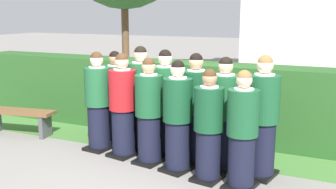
{
  "coord_description": "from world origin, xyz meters",
  "views": [
    {
      "loc": [
        2.44,
        -5.13,
        2.27
      ],
      "look_at": [
        0.0,
        0.25,
        1.05
      ],
      "focal_mm": 42.96,
      "sensor_mm": 36.0,
      "label": 1
    }
  ],
  "objects_px": {
    "student_in_red_blazer": "(123,108)",
    "student_rear_row_1": "(141,100)",
    "student_rear_row_2": "(165,105)",
    "student_rear_row_4": "(224,116)",
    "student_front_row_4": "(209,128)",
    "student_rear_row_3": "(195,111)",
    "student_front_row_2": "(149,114)",
    "student_rear_row_0": "(116,99)",
    "wooden_bench": "(19,117)",
    "student_front_row_5": "(242,133)",
    "student_rear_row_5": "(263,120)",
    "student_front_row_3": "(178,119)",
    "student_front_row_0": "(98,104)"
  },
  "relations": [
    {
      "from": "student_rear_row_4",
      "to": "student_front_row_2",
      "type": "bearing_deg",
      "value": -165.84
    },
    {
      "from": "student_front_row_4",
      "to": "student_rear_row_3",
      "type": "relative_size",
      "value": 0.92
    },
    {
      "from": "student_front_row_0",
      "to": "student_rear_row_1",
      "type": "height_order",
      "value": "student_rear_row_1"
    },
    {
      "from": "student_rear_row_4",
      "to": "wooden_bench",
      "type": "bearing_deg",
      "value": -179.61
    },
    {
      "from": "student_rear_row_2",
      "to": "student_rear_row_5",
      "type": "height_order",
      "value": "student_rear_row_5"
    },
    {
      "from": "student_front_row_3",
      "to": "student_rear_row_3",
      "type": "bearing_deg",
      "value": 77.12
    },
    {
      "from": "student_rear_row_4",
      "to": "student_rear_row_5",
      "type": "bearing_deg",
      "value": -9.87
    },
    {
      "from": "student_front_row_2",
      "to": "student_rear_row_3",
      "type": "bearing_deg",
      "value": 28.87
    },
    {
      "from": "student_front_row_2",
      "to": "student_front_row_5",
      "type": "height_order",
      "value": "student_front_row_2"
    },
    {
      "from": "student_front_row_3",
      "to": "wooden_bench",
      "type": "relative_size",
      "value": 1.12
    },
    {
      "from": "student_front_row_3",
      "to": "student_front_row_5",
      "type": "height_order",
      "value": "student_front_row_3"
    },
    {
      "from": "student_rear_row_4",
      "to": "student_rear_row_5",
      "type": "distance_m",
      "value": 0.58
    },
    {
      "from": "student_in_red_blazer",
      "to": "student_rear_row_4",
      "type": "relative_size",
      "value": 1.0
    },
    {
      "from": "student_front_row_0",
      "to": "student_front_row_5",
      "type": "distance_m",
      "value": 2.6
    },
    {
      "from": "student_in_red_blazer",
      "to": "student_rear_row_5",
      "type": "relative_size",
      "value": 0.96
    },
    {
      "from": "student_front_row_0",
      "to": "student_rear_row_5",
      "type": "xyz_separation_m",
      "value": [
        2.71,
        -0.03,
        0.03
      ]
    },
    {
      "from": "student_rear_row_1",
      "to": "student_rear_row_4",
      "type": "bearing_deg",
      "value": -9.98
    },
    {
      "from": "student_rear_row_4",
      "to": "student_rear_row_5",
      "type": "height_order",
      "value": "student_rear_row_5"
    },
    {
      "from": "student_rear_row_5",
      "to": "student_front_row_3",
      "type": "bearing_deg",
      "value": -166.08
    },
    {
      "from": "student_front_row_0",
      "to": "student_rear_row_4",
      "type": "xyz_separation_m",
      "value": [
        2.14,
        0.07,
        0.0
      ]
    },
    {
      "from": "student_front_row_0",
      "to": "student_in_red_blazer",
      "type": "bearing_deg",
      "value": -10.36
    },
    {
      "from": "student_front_row_4",
      "to": "student_front_row_5",
      "type": "relative_size",
      "value": 0.99
    },
    {
      "from": "student_rear_row_2",
      "to": "wooden_bench",
      "type": "bearing_deg",
      "value": -176.22
    },
    {
      "from": "student_rear_row_0",
      "to": "student_rear_row_3",
      "type": "bearing_deg",
      "value": -11.57
    },
    {
      "from": "student_front_row_2",
      "to": "student_front_row_3",
      "type": "bearing_deg",
      "value": -12.03
    },
    {
      "from": "student_rear_row_1",
      "to": "student_rear_row_5",
      "type": "relative_size",
      "value": 1.01
    },
    {
      "from": "student_front_row_4",
      "to": "student_rear_row_3",
      "type": "distance_m",
      "value": 0.72
    },
    {
      "from": "student_front_row_3",
      "to": "student_rear_row_4",
      "type": "xyz_separation_m",
      "value": [
        0.57,
        0.38,
        0.02
      ]
    },
    {
      "from": "student_rear_row_3",
      "to": "student_rear_row_2",
      "type": "bearing_deg",
      "value": 169.57
    },
    {
      "from": "student_rear_row_4",
      "to": "student_rear_row_3",
      "type": "bearing_deg",
      "value": 172.18
    },
    {
      "from": "student_front_row_4",
      "to": "student_rear_row_2",
      "type": "height_order",
      "value": "student_rear_row_2"
    },
    {
      "from": "student_front_row_2",
      "to": "student_front_row_4",
      "type": "xyz_separation_m",
      "value": [
        1.03,
        -0.25,
        -0.04
      ]
    },
    {
      "from": "student_front_row_2",
      "to": "student_in_red_blazer",
      "type": "bearing_deg",
      "value": 168.36
    },
    {
      "from": "student_front_row_2",
      "to": "student_rear_row_3",
      "type": "relative_size",
      "value": 0.96
    },
    {
      "from": "student_rear_row_5",
      "to": "student_rear_row_3",
      "type": "bearing_deg",
      "value": 171.06
    },
    {
      "from": "student_rear_row_2",
      "to": "student_rear_row_4",
      "type": "height_order",
      "value": "student_rear_row_2"
    },
    {
      "from": "student_front_row_2",
      "to": "student_front_row_3",
      "type": "distance_m",
      "value": 0.52
    },
    {
      "from": "student_rear_row_0",
      "to": "student_rear_row_4",
      "type": "distance_m",
      "value": 2.12
    },
    {
      "from": "student_front_row_2",
      "to": "student_rear_row_4",
      "type": "bearing_deg",
      "value": 14.16
    },
    {
      "from": "student_rear_row_2",
      "to": "student_rear_row_3",
      "type": "distance_m",
      "value": 0.56
    },
    {
      "from": "student_front_row_3",
      "to": "student_rear_row_1",
      "type": "bearing_deg",
      "value": 145.27
    },
    {
      "from": "student_front_row_0",
      "to": "student_rear_row_4",
      "type": "distance_m",
      "value": 2.14
    },
    {
      "from": "student_in_red_blazer",
      "to": "student_rear_row_1",
      "type": "distance_m",
      "value": 0.44
    },
    {
      "from": "student_front_row_2",
      "to": "student_rear_row_4",
      "type": "relative_size",
      "value": 0.98
    },
    {
      "from": "student_front_row_2",
      "to": "student_front_row_4",
      "type": "distance_m",
      "value": 1.06
    },
    {
      "from": "student_in_red_blazer",
      "to": "student_rear_row_3",
      "type": "distance_m",
      "value": 1.16
    },
    {
      "from": "student_front_row_3",
      "to": "student_rear_row_1",
      "type": "relative_size",
      "value": 0.93
    },
    {
      "from": "student_front_row_3",
      "to": "wooden_bench",
      "type": "bearing_deg",
      "value": 173.97
    },
    {
      "from": "student_in_red_blazer",
      "to": "student_rear_row_1",
      "type": "relative_size",
      "value": 0.95
    },
    {
      "from": "student_front_row_4",
      "to": "wooden_bench",
      "type": "xyz_separation_m",
      "value": [
        -3.88,
        0.5,
        -0.38
      ]
    }
  ]
}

